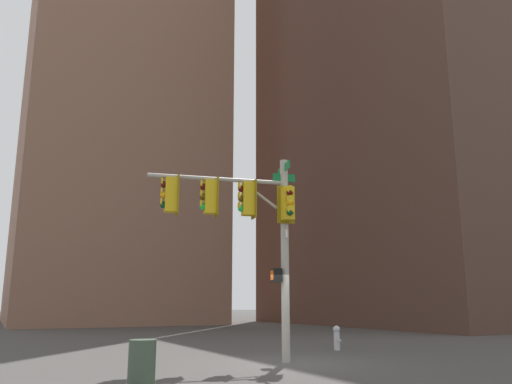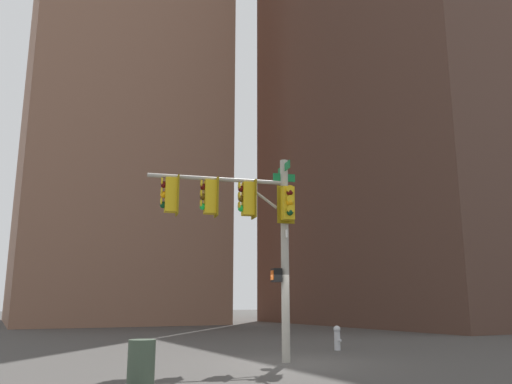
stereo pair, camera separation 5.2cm
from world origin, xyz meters
TOP-DOWN VIEW (x-y plane):
  - ground_plane at (0.00, 0.00)m, footprint 200.00×200.00m
  - signal_pole_assembly at (-0.34, -1.10)m, footprint 1.57×4.43m
  - fire_hydrant at (-2.74, 3.68)m, footprint 0.34×0.26m
  - litter_bin at (2.42, -4.87)m, footprint 0.56×0.56m
  - building_brick_nearside at (-18.45, 22.62)m, footprint 24.42×16.19m
  - building_brick_midblock at (-34.56, 1.26)m, footprint 20.77×15.75m

SIDE VIEW (x-z plane):
  - ground_plane at x=0.00m, z-range 0.00..0.00m
  - fire_hydrant at x=-2.74m, z-range 0.04..0.91m
  - litter_bin at x=2.42m, z-range 0.00..0.95m
  - signal_pole_assembly at x=-0.34m, z-range 1.15..7.19m
  - building_brick_nearside at x=-18.45m, z-range 0.00..39.39m
  - building_brick_midblock at x=-34.56m, z-range 0.00..42.73m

